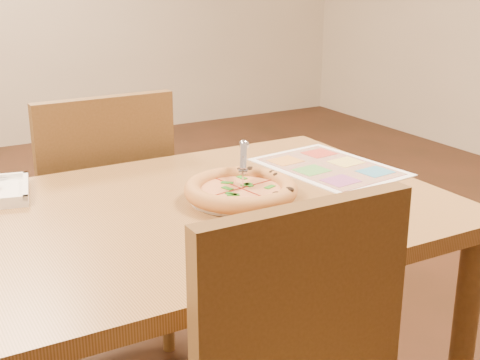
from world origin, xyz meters
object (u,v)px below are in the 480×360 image
dining_table (180,244)px  pizza_cutter (243,162)px  chair_far (100,196)px  menu (329,167)px  pizza (241,190)px  plate (240,197)px

dining_table → pizza_cutter: size_ratio=9.91×
chair_far → menu: 0.73m
dining_table → chair_far: bearing=90.0°
dining_table → chair_far: chair_far is taller
chair_far → dining_table: bearing=90.0°
pizza → pizza_cutter: (0.03, 0.04, 0.05)m
pizza → menu: 0.37m
dining_table → menu: (0.51, 0.10, 0.09)m
pizza_cutter → dining_table: bearing=129.7°
menu → dining_table: bearing=-169.3°
plate → menu: size_ratio=0.62×
dining_table → pizza_cutter: bearing=8.8°
chair_far → menu: (0.51, -0.51, 0.16)m
pizza → pizza_cutter: size_ratio=2.11×
pizza → chair_far: bearing=104.6°
chair_far → pizza: size_ratio=1.70×
plate → pizza_cutter: (0.03, 0.04, 0.07)m
pizza_cutter → menu: (0.32, 0.07, -0.08)m
plate → pizza: (-0.00, -0.01, 0.02)m
chair_far → pizza: (0.16, -0.61, 0.18)m
chair_far → pizza_cutter: chair_far is taller
dining_table → menu: bearing=10.7°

